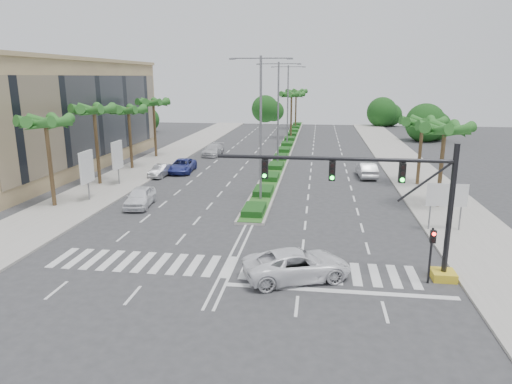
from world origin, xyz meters
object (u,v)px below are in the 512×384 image
car_parked_c (182,166)px  car_right (366,170)px  car_parked_a (140,197)px  car_parked_d (213,150)px  car_parked_b (161,171)px  car_crossing (297,265)px

car_parked_c → car_right: (20.11, 0.12, 0.07)m
car_parked_a → car_parked_d: car_parked_a is taller
car_parked_a → car_parked_b: (-2.19, 11.33, -0.15)m
car_parked_c → car_parked_d: (0.87, 11.50, 0.02)m
car_parked_a → car_right: car_right is taller
car_parked_a → car_parked_c: size_ratio=0.88×
car_crossing → car_right: car_right is taller
car_parked_b → car_parked_a: bearing=-72.5°
car_crossing → car_right: bearing=-35.0°
car_parked_d → car_crossing: 39.77m
car_parked_c → car_right: size_ratio=1.08×
car_parked_b → car_parked_c: bearing=64.6°
car_parked_d → car_right: 22.36m
car_parked_b → car_right: size_ratio=0.80×
car_parked_c → car_parked_a: bearing=-91.1°
car_parked_c → car_right: car_right is taller
car_parked_a → car_crossing: car_parked_a is taller
car_parked_a → car_parked_c: (-0.62, 13.86, -0.06)m
car_parked_c → car_right: bearing=-3.3°
car_parked_a → car_parked_d: (0.26, 25.36, -0.04)m
car_parked_a → car_parked_c: car_parked_a is taller
car_right → car_parked_a: bearing=32.0°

